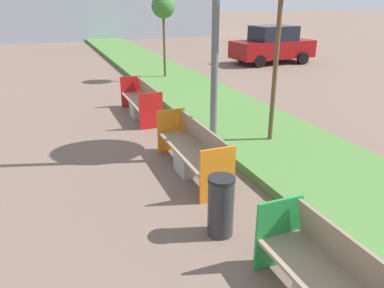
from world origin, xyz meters
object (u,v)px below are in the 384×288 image
(bench_red_frame, at_px, (142,103))
(sapling_tree_far, at_px, (163,8))
(litter_bin, at_px, (221,206))
(parked_car_distant, at_px, (273,45))
(bench_orange_frame, at_px, (193,154))

(bench_red_frame, distance_m, sapling_tree_far, 5.51)
(litter_bin, relative_size, sapling_tree_far, 0.27)
(litter_bin, height_order, sapling_tree_far, sapling_tree_far)
(bench_red_frame, bearing_deg, sapling_tree_far, 64.66)
(bench_red_frame, relative_size, parked_car_distant, 0.54)
(bench_orange_frame, height_order, parked_car_distant, parked_car_distant)
(sapling_tree_far, bearing_deg, bench_red_frame, -115.34)
(sapling_tree_far, distance_m, parked_car_distant, 7.06)
(bench_orange_frame, height_order, sapling_tree_far, sapling_tree_far)
(sapling_tree_far, bearing_deg, litter_bin, -103.52)
(bench_orange_frame, height_order, litter_bin, bench_orange_frame)
(parked_car_distant, bearing_deg, sapling_tree_far, -164.88)
(bench_orange_frame, bearing_deg, bench_red_frame, 90.01)
(bench_orange_frame, relative_size, litter_bin, 2.70)
(bench_red_frame, height_order, parked_car_distant, parked_car_distant)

